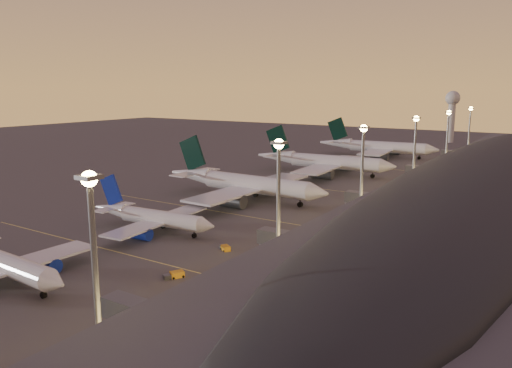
% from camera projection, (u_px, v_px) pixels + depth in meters
% --- Properties ---
extents(ground, '(700.00, 700.00, 0.00)m').
position_uv_depth(ground, '(138.00, 247.00, 110.24)').
color(ground, '#44413F').
extents(airliner_narrow_south, '(38.25, 34.11, 13.69)m').
position_uv_depth(airliner_narrow_south, '(0.00, 262.00, 90.10)').
color(airliner_narrow_south, silver).
rests_on(airliner_narrow_south, ground).
extents(airliner_narrow_north, '(36.70, 32.88, 13.11)m').
position_uv_depth(airliner_narrow_north, '(151.00, 217.00, 121.90)').
color(airliner_narrow_north, silver).
rests_on(airliner_narrow_north, ground).
extents(airliner_wide_near, '(59.52, 54.04, 19.09)m').
position_uv_depth(airliner_wide_near, '(243.00, 183.00, 157.02)').
color(airliner_wide_near, silver).
rests_on(airliner_wide_near, ground).
extents(airliner_wide_mid, '(59.80, 54.53, 19.14)m').
position_uv_depth(airliner_wide_mid, '(323.00, 162.00, 202.76)').
color(airliner_wide_mid, silver).
rests_on(airliner_wide_mid, ground).
extents(airliner_wide_far, '(60.68, 55.44, 19.41)m').
position_uv_depth(airliner_wide_far, '(377.00, 147.00, 252.41)').
color(airliner_wide_far, silver).
rests_on(airliner_wide_far, ground).
extents(terminal_building, '(56.35, 255.00, 17.46)m').
position_uv_depth(terminal_building, '(496.00, 184.00, 135.09)').
color(terminal_building, '#46474B').
rests_on(terminal_building, ground).
extents(light_masts, '(2.20, 217.20, 25.90)m').
position_uv_depth(light_masts, '(395.00, 149.00, 141.11)').
color(light_masts, gray).
rests_on(light_masts, ground).
extents(radar_tower, '(9.00, 9.00, 32.50)m').
position_uv_depth(radar_tower, '(452.00, 108.00, 314.65)').
color(radar_tower, silver).
rests_on(radar_tower, ground).
extents(lane_markings, '(90.00, 180.36, 0.00)m').
position_uv_depth(lane_markings, '(241.00, 210.00, 143.15)').
color(lane_markings, '#D8C659').
rests_on(lane_markings, ground).
extents(baggage_tug_a, '(3.93, 2.11, 1.11)m').
position_uv_depth(baggage_tug_a, '(92.00, 355.00, 64.51)').
color(baggage_tug_a, orange).
rests_on(baggage_tug_a, ground).
extents(baggage_tug_b, '(3.58, 1.70, 1.04)m').
position_uv_depth(baggage_tug_b, '(126.00, 333.00, 70.43)').
color(baggage_tug_b, orange).
rests_on(baggage_tug_b, ground).
extents(baggage_tug_c, '(3.74, 3.08, 1.06)m').
position_uv_depth(baggage_tug_c, '(225.00, 248.00, 107.99)').
color(baggage_tug_c, orange).
rests_on(baggage_tug_c, ground).
extents(baggage_tug_d, '(3.18, 4.03, 1.13)m').
position_uv_depth(baggage_tug_d, '(175.00, 275.00, 92.12)').
color(baggage_tug_d, orange).
rests_on(baggage_tug_d, ground).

